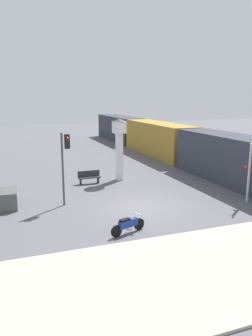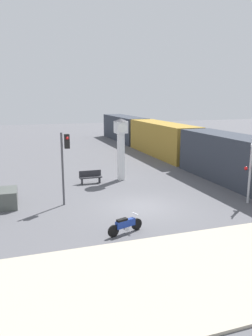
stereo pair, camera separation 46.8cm
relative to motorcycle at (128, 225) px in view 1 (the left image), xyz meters
name	(u,v)px [view 1 (the left image)]	position (x,y,z in m)	size (l,w,h in m)	color
ground_plane	(143,207)	(2.06, 3.15, -0.40)	(120.00, 120.00, 0.00)	#56565B
sidewalk_strip	(219,266)	(2.06, -4.00, -0.35)	(36.00, 6.00, 0.10)	#B2A893
motorcycle	(128,225)	(0.00, 0.00, 0.00)	(1.81, 0.73, 0.83)	black
clock_tower	(119,140)	(2.83, 9.44, 2.61)	(1.02, 1.02, 4.56)	white
freight_train	(158,139)	(10.29, 18.35, 1.30)	(2.80, 37.82, 3.40)	#333842
traffic_light	(65,156)	(-1.91, 4.97, 2.47)	(0.50, 0.35, 4.17)	#47474C
railroad_crossing_signal	(250,167)	(8.23, 1.88, 1.68)	(0.90, 0.82, 3.81)	#B7B7BC
bench	(89,177)	(0.45, 9.18, 0.09)	(1.60, 0.44, 0.92)	#2D2D33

